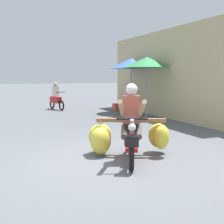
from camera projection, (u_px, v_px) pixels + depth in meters
The scene contains 7 objects.
ground_plane at pixel (109, 162), 6.00m from camera, with size 120.00×120.00×0.00m, color #56595E.
motorbike_main_loaded at pixel (126, 134), 6.36m from camera, with size 1.88×1.95×1.58m.
motorbike_distant_ahead_left at pixel (56, 98), 15.24m from camera, with size 0.60×1.60×1.40m.
shopfront_building at pixel (194, 74), 13.34m from camera, with size 3.86×8.88×3.58m.
market_umbrella_near_shop at pixel (131, 63), 13.72m from camera, with size 2.01×2.01×2.54m.
market_umbrella_further_along at pixel (147, 62), 12.11m from camera, with size 2.01×2.01×2.49m.
produce_crate at pixel (119, 107), 14.71m from camera, with size 0.56×0.40×0.36m, color #CC4C38.
Camera 1 is at (-2.20, -5.40, 1.73)m, focal length 47.71 mm.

